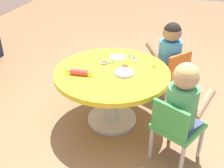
% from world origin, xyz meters
% --- Properties ---
extents(ground_plane, '(10.00, 10.00, 0.00)m').
position_xyz_m(ground_plane, '(0.00, 0.00, 0.00)').
color(ground_plane, olive).
extents(craft_table, '(0.95, 0.95, 0.50)m').
position_xyz_m(craft_table, '(0.00, 0.00, 0.39)').
color(craft_table, silver).
rests_on(craft_table, ground).
extents(child_chair_left, '(0.41, 0.41, 0.54)m').
position_xyz_m(child_chair_left, '(-0.36, -0.55, 0.31)').
color(child_chair_left, '#B7B7BC').
rests_on(child_chair_left, ground).
extents(seated_child_left, '(0.43, 0.40, 0.51)m').
position_xyz_m(seated_child_left, '(-0.32, -0.57, 0.53)').
color(seated_child_left, '#3F4772').
rests_on(seated_child_left, ground).
extents(child_chair_right, '(0.42, 0.42, 0.54)m').
position_xyz_m(child_chair_right, '(0.47, -0.46, 0.31)').
color(child_chair_right, '#B7B7BC').
rests_on(child_chair_right, ground).
extents(seated_child_right, '(0.43, 0.44, 0.51)m').
position_xyz_m(seated_child_right, '(0.49, -0.43, 0.53)').
color(seated_child_right, '#3F4772').
rests_on(seated_child_right, ground).
extents(rolling_pin, '(0.05, 0.23, 0.05)m').
position_xyz_m(rolling_pin, '(-0.13, 0.23, 0.53)').
color(rolling_pin, '#D83F3F').
rests_on(rolling_pin, craft_table).
extents(craft_scissors, '(0.14, 0.12, 0.01)m').
position_xyz_m(craft_scissors, '(0.31, -0.11, 0.51)').
color(craft_scissors, silver).
rests_on(craft_scissors, craft_table).
extents(playdough_blob_0, '(0.16, 0.16, 0.02)m').
position_xyz_m(playdough_blob_0, '(-0.03, -0.11, 0.51)').
color(playdough_blob_0, '#CC99E5').
rests_on(playdough_blob_0, craft_table).
extents(playdough_blob_1, '(0.15, 0.15, 0.01)m').
position_xyz_m(playdough_blob_1, '(0.25, 0.01, 0.51)').
color(playdough_blob_1, '#F2CC72').
rests_on(playdough_blob_1, craft_table).
extents(cookie_cutter_0, '(0.05, 0.05, 0.01)m').
position_xyz_m(cookie_cutter_0, '(0.15, -0.33, 0.51)').
color(cookie_cutter_0, orange).
rests_on(cookie_cutter_0, craft_table).
extents(cookie_cutter_1, '(0.05, 0.05, 0.01)m').
position_xyz_m(cookie_cutter_1, '(0.14, 0.04, 0.51)').
color(cookie_cutter_1, '#4CB259').
rests_on(cookie_cutter_1, craft_table).
extents(cookie_cutter_2, '(0.05, 0.05, 0.01)m').
position_xyz_m(cookie_cutter_2, '(0.10, -0.09, 0.51)').
color(cookie_cutter_2, red).
rests_on(cookie_cutter_2, craft_table).
extents(cookie_cutter_3, '(0.07, 0.07, 0.01)m').
position_xyz_m(cookie_cutter_3, '(0.12, 0.10, 0.51)').
color(cookie_cutter_3, '#D83FA5').
rests_on(cookie_cutter_3, craft_table).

